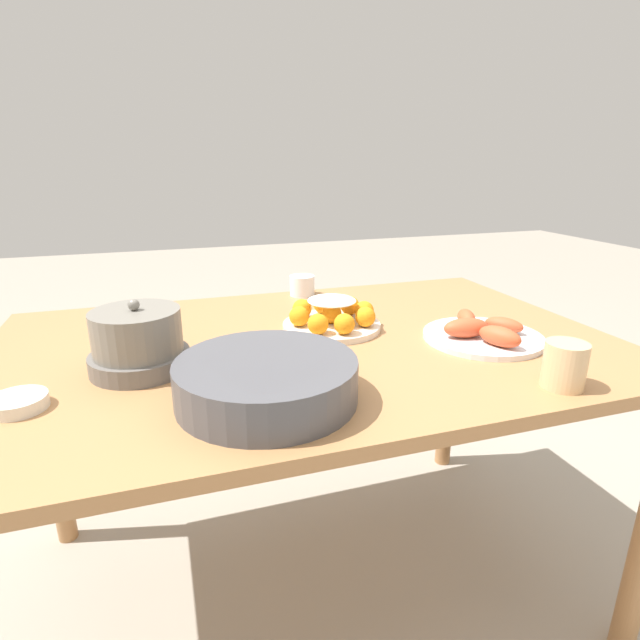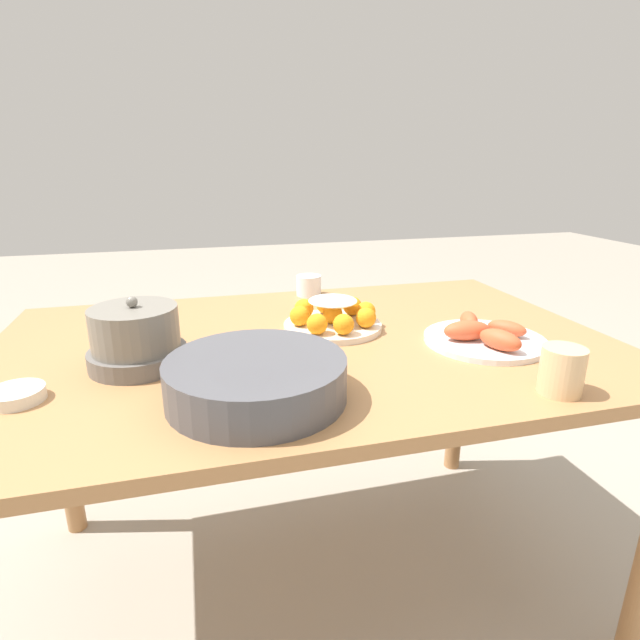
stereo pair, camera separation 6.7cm
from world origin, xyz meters
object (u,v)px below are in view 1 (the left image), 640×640
(serving_bowl, at_px, (267,379))
(sauce_bowl, at_px, (18,402))
(seafood_platter, at_px, (482,333))
(cake_plate, at_px, (332,317))
(warming_pot, at_px, (138,342))
(cup_near, at_px, (302,286))
(cup_far, at_px, (565,365))
(dining_table, at_px, (308,375))

(serving_bowl, distance_m, sauce_bowl, 0.45)
(seafood_platter, bearing_deg, cake_plate, -31.59)
(seafood_platter, height_order, warming_pot, warming_pot)
(cake_plate, relative_size, cup_near, 3.18)
(serving_bowl, bearing_deg, seafood_platter, -165.45)
(cup_far, height_order, warming_pot, warming_pot)
(warming_pot, bearing_deg, dining_table, -171.91)
(dining_table, xyz_separation_m, warming_pot, (0.39, 0.06, 0.15))
(cup_near, relative_size, warming_pot, 0.39)
(cake_plate, distance_m, cup_far, 0.57)
(sauce_bowl, bearing_deg, serving_bowl, 166.69)
(dining_table, height_order, sauce_bowl, sauce_bowl)
(seafood_platter, bearing_deg, sauce_bowl, 2.62)
(cup_near, distance_m, warming_pot, 0.69)
(cup_far, bearing_deg, dining_table, -44.67)
(cup_near, distance_m, cup_far, 0.88)
(serving_bowl, xyz_separation_m, cup_near, (-0.27, -0.70, -0.01))
(serving_bowl, height_order, cup_near, serving_bowl)
(cake_plate, height_order, sauce_bowl, cake_plate)
(cake_plate, xyz_separation_m, cup_near, (-0.02, -0.35, 0.00))
(dining_table, bearing_deg, cup_far, 135.33)
(cake_plate, xyz_separation_m, seafood_platter, (-0.32, 0.20, -0.01))
(cake_plate, distance_m, serving_bowl, 0.43)
(dining_table, distance_m, sauce_bowl, 0.63)
(cake_plate, distance_m, warming_pot, 0.50)
(seafood_platter, distance_m, cup_near, 0.63)
(serving_bowl, xyz_separation_m, cup_far, (-0.57, 0.12, 0.00))
(cup_near, bearing_deg, cake_plate, 87.08)
(cup_near, xyz_separation_m, cup_far, (-0.30, 0.82, 0.01))
(sauce_bowl, height_order, seafood_platter, seafood_platter)
(cake_plate, height_order, cup_near, cake_plate)
(serving_bowl, bearing_deg, cake_plate, -125.74)
(dining_table, distance_m, cup_near, 0.45)
(cake_plate, relative_size, cup_far, 2.79)
(cake_plate, distance_m, seafood_platter, 0.38)
(cake_plate, bearing_deg, cup_far, 123.80)
(serving_bowl, relative_size, cup_near, 4.17)
(sauce_bowl, xyz_separation_m, cup_far, (-1.00, 0.23, 0.03))
(cup_near, bearing_deg, seafood_platter, 119.13)
(warming_pot, bearing_deg, cup_near, -136.13)
(sauce_bowl, xyz_separation_m, seafood_platter, (-1.01, -0.05, 0.01))
(cake_plate, xyz_separation_m, sauce_bowl, (0.69, 0.25, -0.02))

